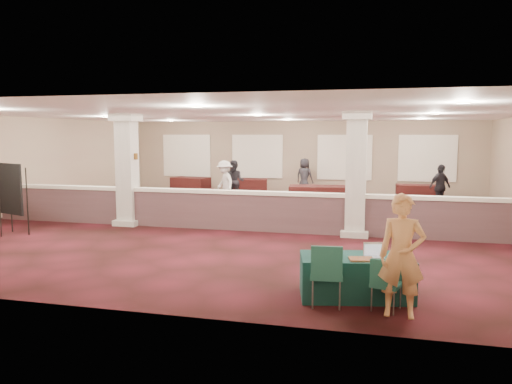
% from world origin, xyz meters
% --- Properties ---
extents(ground, '(16.00, 16.00, 0.00)m').
position_xyz_m(ground, '(0.00, 0.00, 0.00)').
color(ground, '#431019').
rests_on(ground, ground).
extents(wall_back, '(16.00, 0.04, 3.20)m').
position_xyz_m(wall_back, '(0.00, 8.00, 1.60)').
color(wall_back, gray).
rests_on(wall_back, ground).
extents(wall_front, '(16.00, 0.04, 3.20)m').
position_xyz_m(wall_front, '(0.00, -8.00, 1.60)').
color(wall_front, gray).
rests_on(wall_front, ground).
extents(wall_left, '(0.04, 16.00, 3.20)m').
position_xyz_m(wall_left, '(-8.00, 0.00, 1.60)').
color(wall_left, gray).
rests_on(wall_left, ground).
extents(ceiling, '(16.00, 16.00, 0.02)m').
position_xyz_m(ceiling, '(0.00, 0.00, 3.20)').
color(ceiling, white).
rests_on(ceiling, wall_back).
extents(partition_wall, '(15.60, 0.28, 1.10)m').
position_xyz_m(partition_wall, '(0.00, -1.50, 0.57)').
color(partition_wall, '#52373B').
rests_on(partition_wall, ground).
extents(column_left, '(0.72, 0.72, 3.20)m').
position_xyz_m(column_left, '(-3.50, -1.50, 1.64)').
color(column_left, beige).
rests_on(column_left, ground).
extents(column_right, '(0.72, 0.72, 3.20)m').
position_xyz_m(column_right, '(3.00, -1.50, 1.64)').
color(column_right, beige).
rests_on(column_right, ground).
extents(sconce_left, '(0.12, 0.12, 0.18)m').
position_xyz_m(sconce_left, '(-3.78, -1.50, 2.00)').
color(sconce_left, brown).
rests_on(sconce_left, column_left).
extents(sconce_right, '(0.12, 0.12, 0.18)m').
position_xyz_m(sconce_right, '(-3.22, -1.50, 2.00)').
color(sconce_right, brown).
rests_on(sconce_right, column_left).
extents(near_table, '(1.91, 1.23, 0.68)m').
position_xyz_m(near_table, '(3.28, -6.50, 0.34)').
color(near_table, '#0F3734').
rests_on(near_table, ground).
extents(conf_chair_main, '(0.51, 0.51, 0.81)m').
position_xyz_m(conf_chair_main, '(3.73, -7.07, 0.48)').
color(conf_chair_main, '#1D564A').
rests_on(conf_chair_main, ground).
extents(conf_chair_side, '(0.54, 0.54, 0.98)m').
position_xyz_m(conf_chair_side, '(2.87, -7.09, 0.58)').
color(conf_chair_side, '#1D564A').
rests_on(conf_chair_side, ground).
extents(easel_board, '(1.06, 0.66, 1.88)m').
position_xyz_m(easel_board, '(-5.75, -3.60, 1.20)').
color(easel_board, black).
rests_on(easel_board, ground).
extents(woman, '(0.66, 0.45, 1.80)m').
position_xyz_m(woman, '(3.96, -7.20, 0.90)').
color(woman, '#E6A664').
rests_on(woman, ground).
extents(far_table_front_left, '(1.92, 1.27, 0.71)m').
position_xyz_m(far_table_front_left, '(-2.91, 1.58, 0.36)').
color(far_table_front_left, black).
rests_on(far_table_front_left, ground).
extents(far_table_front_center, '(2.12, 1.26, 0.81)m').
position_xyz_m(far_table_front_center, '(1.45, 3.00, 0.41)').
color(far_table_front_center, black).
rests_on(far_table_front_center, ground).
extents(far_table_front_right, '(2.16, 1.57, 0.79)m').
position_xyz_m(far_table_front_right, '(6.50, 0.30, 0.40)').
color(far_table_front_right, black).
rests_on(far_table_front_right, ground).
extents(far_table_back_left, '(1.83, 1.20, 0.68)m').
position_xyz_m(far_table_back_left, '(-4.75, 6.50, 0.34)').
color(far_table_back_left, black).
rests_on(far_table_back_left, ground).
extents(far_table_back_center, '(1.91, 1.23, 0.72)m').
position_xyz_m(far_table_back_center, '(-2.00, 6.04, 0.36)').
color(far_table_back_center, black).
rests_on(far_table_back_center, ground).
extents(far_table_back_right, '(1.63, 0.84, 0.65)m').
position_xyz_m(far_table_back_right, '(5.00, 5.88, 0.33)').
color(far_table_back_right, black).
rests_on(far_table_back_right, ground).
extents(attendee_a, '(0.78, 0.43, 1.62)m').
position_xyz_m(attendee_a, '(-1.91, 4.00, 0.81)').
color(attendee_a, black).
rests_on(attendee_a, ground).
extents(attendee_b, '(1.07, 1.12, 1.66)m').
position_xyz_m(attendee_b, '(-2.00, 3.00, 0.83)').
color(attendee_b, silver).
rests_on(attendee_b, ground).
extents(attendee_c, '(0.99, 0.93, 1.58)m').
position_xyz_m(attendee_c, '(5.63, 3.96, 0.79)').
color(attendee_c, black).
rests_on(attendee_c, ground).
extents(attendee_d, '(0.88, 0.65, 1.59)m').
position_xyz_m(attendee_d, '(0.37, 7.00, 0.79)').
color(attendee_d, black).
rests_on(attendee_d, ground).
extents(laptop_base, '(0.34, 0.27, 0.02)m').
position_xyz_m(laptop_base, '(3.56, -6.49, 0.69)').
color(laptop_base, silver).
rests_on(laptop_base, near_table).
extents(laptop_screen, '(0.30, 0.07, 0.20)m').
position_xyz_m(laptop_screen, '(3.54, -6.38, 0.80)').
color(laptop_screen, silver).
rests_on(laptop_screen, near_table).
extents(screen_glow, '(0.27, 0.06, 0.18)m').
position_xyz_m(screen_glow, '(3.54, -6.39, 0.78)').
color(screen_glow, '#ADB9D0').
rests_on(screen_glow, near_table).
extents(knitting, '(0.42, 0.35, 0.03)m').
position_xyz_m(knitting, '(3.37, -6.72, 0.69)').
color(knitting, '#CB6220').
rests_on(knitting, near_table).
extents(yarn_cream, '(0.10, 0.10, 0.10)m').
position_xyz_m(yarn_cream, '(2.80, -6.70, 0.73)').
color(yarn_cream, beige).
rests_on(yarn_cream, near_table).
extents(yarn_red, '(0.09, 0.09, 0.09)m').
position_xyz_m(yarn_red, '(2.63, -6.59, 0.72)').
color(yarn_red, '#5B1218').
rests_on(yarn_red, near_table).
extents(yarn_grey, '(0.10, 0.10, 0.10)m').
position_xyz_m(yarn_grey, '(2.85, -6.48, 0.73)').
color(yarn_grey, '#535258').
rests_on(yarn_grey, near_table).
extents(scissors, '(0.11, 0.05, 0.01)m').
position_xyz_m(scissors, '(3.92, -6.63, 0.68)').
color(scissors, '#AC1221').
rests_on(scissors, near_table).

